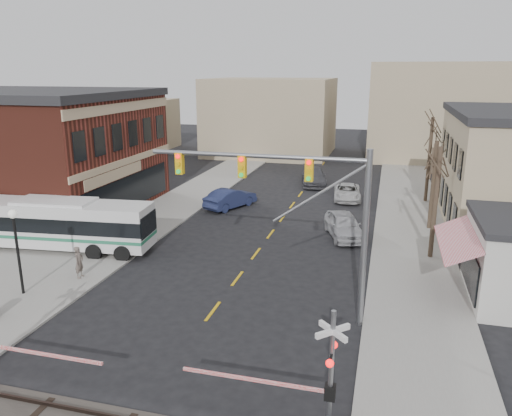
{
  "coord_description": "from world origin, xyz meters",
  "views": [
    {
      "loc": [
        7.57,
        -18.37,
        11.16
      ],
      "look_at": [
        0.48,
        8.2,
        3.5
      ],
      "focal_mm": 35.0,
      "sensor_mm": 36.0,
      "label": 1
    }
  ],
  "objects_px": {
    "traffic_signal_mast": "(303,198)",
    "car_b": "(231,198)",
    "car_a": "(344,225)",
    "car_d": "(314,176)",
    "pedestrian_near": "(79,262)",
    "car_c": "(347,192)",
    "transit_bus": "(57,223)",
    "pedestrian_far": "(79,237)",
    "rr_crossing_east": "(318,367)",
    "street_lamp": "(15,234)"
  },
  "relations": [
    {
      "from": "car_a",
      "to": "pedestrian_near",
      "type": "relative_size",
      "value": 2.82
    },
    {
      "from": "car_a",
      "to": "car_c",
      "type": "xyz_separation_m",
      "value": [
        -0.67,
        10.4,
        -0.18
      ]
    },
    {
      "from": "car_c",
      "to": "transit_bus",
      "type": "bearing_deg",
      "value": -139.33
    },
    {
      "from": "traffic_signal_mast",
      "to": "car_a",
      "type": "distance_m",
      "value": 13.1
    },
    {
      "from": "traffic_signal_mast",
      "to": "pedestrian_far",
      "type": "distance_m",
      "value": 16.49
    },
    {
      "from": "car_a",
      "to": "rr_crossing_east",
      "type": "bearing_deg",
      "value": -106.1
    },
    {
      "from": "transit_bus",
      "to": "pedestrian_far",
      "type": "bearing_deg",
      "value": 0.78
    },
    {
      "from": "car_b",
      "to": "car_c",
      "type": "distance_m",
      "value": 10.54
    },
    {
      "from": "car_d",
      "to": "pedestrian_far",
      "type": "relative_size",
      "value": 3.3
    },
    {
      "from": "car_a",
      "to": "street_lamp",
      "type": "bearing_deg",
      "value": -156.61
    },
    {
      "from": "street_lamp",
      "to": "pedestrian_near",
      "type": "bearing_deg",
      "value": 56.92
    },
    {
      "from": "pedestrian_near",
      "to": "car_c",
      "type": "bearing_deg",
      "value": -33.02
    },
    {
      "from": "car_a",
      "to": "pedestrian_near",
      "type": "xyz_separation_m",
      "value": [
        -13.32,
        -11.0,
        0.15
      ]
    },
    {
      "from": "car_a",
      "to": "car_c",
      "type": "relative_size",
      "value": 1.03
    },
    {
      "from": "car_a",
      "to": "pedestrian_far",
      "type": "height_order",
      "value": "pedestrian_far"
    },
    {
      "from": "car_b",
      "to": "pedestrian_far",
      "type": "bearing_deg",
      "value": 88.78
    },
    {
      "from": "pedestrian_far",
      "to": "car_b",
      "type": "bearing_deg",
      "value": 2.22
    },
    {
      "from": "pedestrian_near",
      "to": "car_a",
      "type": "bearing_deg",
      "value": -52.88
    },
    {
      "from": "transit_bus",
      "to": "car_d",
      "type": "height_order",
      "value": "transit_bus"
    },
    {
      "from": "car_d",
      "to": "pedestrian_near",
      "type": "xyz_separation_m",
      "value": [
        -8.88,
        -26.6,
        0.18
      ]
    },
    {
      "from": "rr_crossing_east",
      "to": "street_lamp",
      "type": "distance_m",
      "value": 16.81
    },
    {
      "from": "rr_crossing_east",
      "to": "pedestrian_far",
      "type": "xyz_separation_m",
      "value": [
        -16.76,
        11.77,
        -0.98
      ]
    },
    {
      "from": "car_c",
      "to": "car_d",
      "type": "xyz_separation_m",
      "value": [
        -3.77,
        5.2,
        0.15
      ]
    },
    {
      "from": "traffic_signal_mast",
      "to": "car_b",
      "type": "relative_size",
      "value": 2.0
    },
    {
      "from": "street_lamp",
      "to": "car_c",
      "type": "height_order",
      "value": "street_lamp"
    },
    {
      "from": "traffic_signal_mast",
      "to": "car_d",
      "type": "height_order",
      "value": "traffic_signal_mast"
    },
    {
      "from": "car_c",
      "to": "street_lamp",
      "type": "bearing_deg",
      "value": -126.79
    },
    {
      "from": "car_d",
      "to": "pedestrian_near",
      "type": "bearing_deg",
      "value": -120.11
    },
    {
      "from": "traffic_signal_mast",
      "to": "car_c",
      "type": "height_order",
      "value": "traffic_signal_mast"
    },
    {
      "from": "car_b",
      "to": "car_a",
      "type": "bearing_deg",
      "value": 176.88
    },
    {
      "from": "car_c",
      "to": "rr_crossing_east",
      "type": "bearing_deg",
      "value": -92.93
    },
    {
      "from": "car_c",
      "to": "pedestrian_far",
      "type": "distance_m",
      "value": 23.29
    },
    {
      "from": "transit_bus",
      "to": "car_c",
      "type": "height_order",
      "value": "transit_bus"
    },
    {
      "from": "car_a",
      "to": "pedestrian_far",
      "type": "bearing_deg",
      "value": -174.27
    },
    {
      "from": "car_c",
      "to": "pedestrian_near",
      "type": "relative_size",
      "value": 2.75
    },
    {
      "from": "car_a",
      "to": "traffic_signal_mast",
      "type": "bearing_deg",
      "value": -112.86
    },
    {
      "from": "car_b",
      "to": "car_d",
      "type": "relative_size",
      "value": 0.86
    },
    {
      "from": "transit_bus",
      "to": "car_b",
      "type": "bearing_deg",
      "value": 58.84
    },
    {
      "from": "rr_crossing_east",
      "to": "pedestrian_far",
      "type": "bearing_deg",
      "value": 144.91
    },
    {
      "from": "rr_crossing_east",
      "to": "street_lamp",
      "type": "xyz_separation_m",
      "value": [
        -15.84,
        5.47,
        1.31
      ]
    },
    {
      "from": "transit_bus",
      "to": "car_a",
      "type": "relative_size",
      "value": 2.46
    },
    {
      "from": "car_a",
      "to": "pedestrian_near",
      "type": "height_order",
      "value": "pedestrian_near"
    },
    {
      "from": "car_a",
      "to": "car_b",
      "type": "distance_m",
      "value": 11.13
    },
    {
      "from": "rr_crossing_east",
      "to": "car_a",
      "type": "bearing_deg",
      "value": 92.62
    },
    {
      "from": "pedestrian_far",
      "to": "car_a",
      "type": "bearing_deg",
      "value": -37.36
    },
    {
      "from": "traffic_signal_mast",
      "to": "car_b",
      "type": "distance_m",
      "value": 20.12
    },
    {
      "from": "traffic_signal_mast",
      "to": "rr_crossing_east",
      "type": "height_order",
      "value": "traffic_signal_mast"
    },
    {
      "from": "traffic_signal_mast",
      "to": "car_d",
      "type": "xyz_separation_m",
      "value": [
        -3.56,
        27.73,
        -4.9
      ]
    },
    {
      "from": "transit_bus",
      "to": "car_a",
      "type": "distance_m",
      "value": 18.83
    },
    {
      "from": "car_a",
      "to": "car_d",
      "type": "height_order",
      "value": "car_a"
    }
  ]
}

